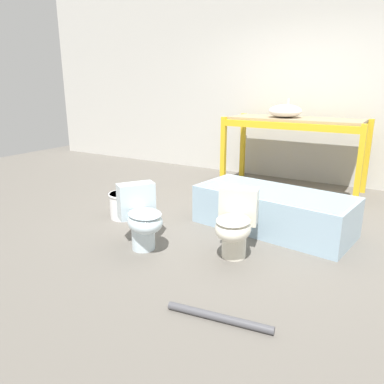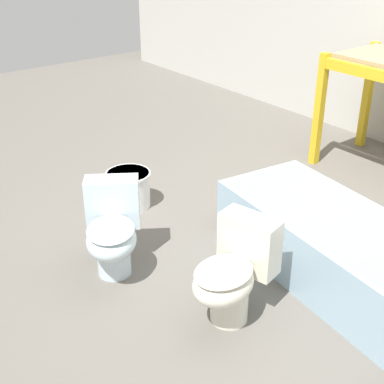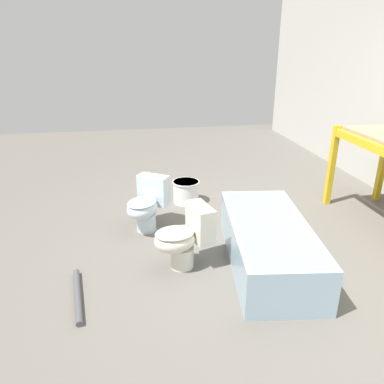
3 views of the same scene
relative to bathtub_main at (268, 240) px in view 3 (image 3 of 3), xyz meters
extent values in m
plane|color=#666059|center=(-0.27, 0.15, -0.24)|extent=(12.00, 12.00, 0.00)
cube|color=gold|center=(-1.24, 1.30, 0.28)|extent=(0.07, 0.07, 1.04)
cube|color=gold|center=(-1.24, 2.02, 0.28)|extent=(0.07, 0.07, 1.04)
cube|color=#99B7CC|center=(0.00, 0.00, -0.03)|extent=(1.71, 0.92, 0.42)
cube|color=#829CAD|center=(0.00, 0.00, 0.10)|extent=(1.62, 0.83, 0.17)
cylinder|color=silver|center=(-0.08, -0.82, -0.14)|extent=(0.22, 0.22, 0.21)
ellipsoid|color=silver|center=(-0.06, -0.88, 0.05)|extent=(0.40, 0.46, 0.22)
ellipsoid|color=#B3AF9F|center=(-0.06, -0.88, 0.13)|extent=(0.38, 0.44, 0.03)
cube|color=silver|center=(-0.12, -0.64, 0.18)|extent=(0.38, 0.24, 0.34)
cylinder|color=silver|center=(-0.88, -1.11, -0.14)|extent=(0.22, 0.22, 0.21)
ellipsoid|color=silver|center=(-0.82, -1.14, 0.05)|extent=(0.50, 0.48, 0.22)
ellipsoid|color=#9FAFB7|center=(-0.82, -1.14, 0.13)|extent=(0.48, 0.46, 0.03)
cube|color=silver|center=(-1.04, -1.00, 0.18)|extent=(0.33, 0.38, 0.34)
cylinder|color=white|center=(-1.60, -0.54, -0.10)|extent=(0.33, 0.33, 0.29)
cylinder|color=white|center=(-1.60, -0.54, 0.04)|extent=(0.36, 0.36, 0.02)
cylinder|color=#4C4C51|center=(0.25, -1.75, -0.22)|extent=(0.73, 0.15, 0.05)
camera|label=1|loc=(1.19, -3.68, 1.27)|focal=35.00mm
camera|label=2|loc=(1.71, -2.50, 1.85)|focal=50.00mm
camera|label=3|loc=(2.95, -1.26, 1.74)|focal=35.00mm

